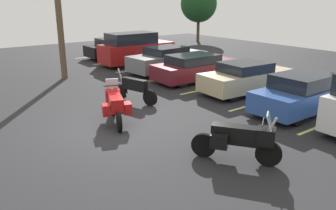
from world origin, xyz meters
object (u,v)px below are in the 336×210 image
car_red (136,49)px  car_maroon (197,68)px  motorcycle_touring (115,104)px  car_black (116,48)px  car_blue (305,93)px  car_grey (168,59)px  car_champagne (247,78)px  motorcycle_second (134,89)px  motorcycle_third (239,138)px

car_red → car_maroon: (5.61, 0.17, -0.32)m
motorcycle_touring → car_black: size_ratio=0.50×
car_blue → car_grey: bearing=178.4°
car_black → car_champagne: (11.76, 0.09, -0.01)m
motorcycle_second → car_black: 11.06m
car_black → car_maroon: 8.66m
car_black → car_red: car_red is taller
motorcycle_third → car_maroon: (-7.56, 5.26, 0.02)m
car_black → car_blue: 14.86m
motorcycle_second → motorcycle_third: 6.24m
motorcycle_touring → motorcycle_second: 2.40m
motorcycle_third → car_champagne: motorcycle_third is taller
car_black → car_blue: (14.86, -0.23, 0.01)m
motorcycle_third → car_black: size_ratio=0.46×
motorcycle_touring → car_maroon: motorcycle_touring is taller
car_champagne → motorcycle_touring: bearing=-91.1°
car_maroon → car_blue: car_blue is taller
car_grey → car_maroon: car_grey is taller
motorcycle_second → car_champagne: 5.11m
motorcycle_second → car_champagne: bearing=70.0°
car_red → car_maroon: bearing=1.8°
motorcycle_second → car_champagne: car_champagne is taller
motorcycle_third → car_red: (-13.17, 5.09, 0.34)m
motorcycle_touring → car_grey: 8.59m
motorcycle_touring → motorcycle_third: (4.59, 1.09, -0.00)m
car_maroon → car_blue: (6.20, -0.10, 0.03)m
car_black → motorcycle_second: bearing=-25.2°
car_maroon → motorcycle_third: bearing=-34.8°
car_black → car_champagne: 11.76m
motorcycle_touring → car_red: 10.58m
motorcycle_touring → car_red: size_ratio=0.47×
motorcycle_third → car_champagne: 7.06m
motorcycle_touring → motorcycle_second: bearing=132.3°
car_red → car_grey: size_ratio=0.96×
motorcycle_third → car_red: 14.12m
motorcycle_touring → car_maroon: bearing=115.0°
car_red → car_maroon: car_red is taller
motorcycle_third → car_black: (-16.22, 5.39, 0.03)m
motorcycle_third → car_red: bearing=158.9°
motorcycle_touring → motorcycle_second: motorcycle_touring is taller
motorcycle_second → car_grey: bearing=130.3°
motorcycle_second → car_maroon: (-1.35, 4.58, 0.10)m
motorcycle_third → car_blue: car_blue is taller
motorcycle_second → car_blue: bearing=42.7°
motorcycle_third → car_grey: bearing=152.1°
car_champagne → car_blue: size_ratio=0.95×
car_red → car_champagne: 8.72m
motorcycle_third → car_grey: 11.55m
car_red → car_maroon: size_ratio=0.98×
motorcycle_second → car_blue: size_ratio=0.47×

